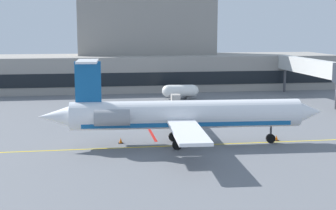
{
  "coord_description": "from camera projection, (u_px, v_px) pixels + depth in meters",
  "views": [
    {
      "loc": [
        -7.68,
        -42.44,
        11.33
      ],
      "look_at": [
        0.37,
        8.71,
        3.0
      ],
      "focal_mm": 52.0,
      "sensor_mm": 36.0,
      "label": 1
    }
  ],
  "objects": [
    {
      "name": "ground",
      "position": [
        179.0,
        153.0,
        44.38
      ],
      "size": [
        120.0,
        120.0,
        0.11
      ],
      "color": "slate"
    },
    {
      "name": "terminal_building",
      "position": [
        147.0,
        56.0,
        90.44
      ],
      "size": [
        69.53,
        14.95,
        17.81
      ],
      "color": "gray",
      "rests_on": "ground"
    },
    {
      "name": "jet_bridge_west",
      "position": [
        312.0,
        67.0,
        74.7
      ],
      "size": [
        2.4,
        22.76,
        6.55
      ],
      "color": "silver",
      "rests_on": "ground"
    },
    {
      "name": "regional_jet",
      "position": [
        182.0,
        115.0,
        46.68
      ],
      "size": [
        27.6,
        21.51,
        8.28
      ],
      "color": "white",
      "rests_on": "ground"
    },
    {
      "name": "baggage_tug",
      "position": [
        172.0,
        102.0,
        68.43
      ],
      "size": [
        3.21,
        2.29,
        1.95
      ],
      "color": "silver",
      "rests_on": "ground"
    },
    {
      "name": "pushback_tractor",
      "position": [
        130.0,
        116.0,
        58.11
      ],
      "size": [
        3.35,
        2.44,
        1.84
      ],
      "color": "#1E4CB2",
      "rests_on": "ground"
    },
    {
      "name": "fuel_tank",
      "position": [
        180.0,
        91.0,
        77.13
      ],
      "size": [
        5.88,
        2.08,
        2.26
      ],
      "color": "white",
      "rests_on": "ground"
    },
    {
      "name": "safety_cone_alpha",
      "position": [
        276.0,
        138.0,
        48.98
      ],
      "size": [
        0.47,
        0.47,
        0.55
      ],
      "color": "orange",
      "rests_on": "ground"
    },
    {
      "name": "safety_cone_bravo",
      "position": [
        121.0,
        141.0,
        47.83
      ],
      "size": [
        0.47,
        0.47,
        0.55
      ],
      "color": "orange",
      "rests_on": "ground"
    }
  ]
}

